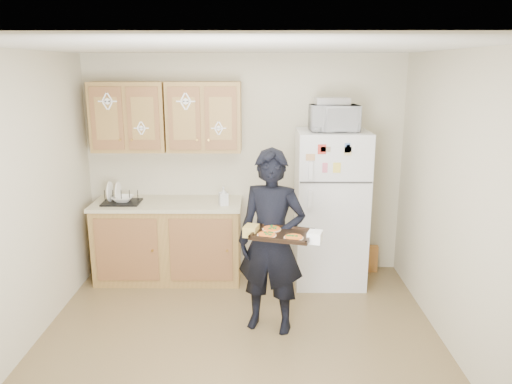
% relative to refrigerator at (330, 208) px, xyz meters
% --- Properties ---
extents(floor, '(3.60, 3.60, 0.00)m').
position_rel_refrigerator_xyz_m(floor, '(-0.95, -1.43, -0.85)').
color(floor, brown).
rests_on(floor, ground).
extents(ceiling, '(3.60, 3.60, 0.00)m').
position_rel_refrigerator_xyz_m(ceiling, '(-0.95, -1.43, 1.65)').
color(ceiling, silver).
rests_on(ceiling, wall_back).
extents(wall_back, '(3.60, 0.04, 2.50)m').
position_rel_refrigerator_xyz_m(wall_back, '(-0.95, 0.37, 0.40)').
color(wall_back, beige).
rests_on(wall_back, floor).
extents(wall_front, '(3.60, 0.04, 2.50)m').
position_rel_refrigerator_xyz_m(wall_front, '(-0.95, -3.23, 0.40)').
color(wall_front, beige).
rests_on(wall_front, floor).
extents(wall_left, '(0.04, 3.60, 2.50)m').
position_rel_refrigerator_xyz_m(wall_left, '(-2.75, -1.43, 0.40)').
color(wall_left, beige).
rests_on(wall_left, floor).
extents(wall_right, '(0.04, 3.60, 2.50)m').
position_rel_refrigerator_xyz_m(wall_right, '(0.85, -1.43, 0.40)').
color(wall_right, beige).
rests_on(wall_right, floor).
extents(refrigerator, '(0.75, 0.70, 1.70)m').
position_rel_refrigerator_xyz_m(refrigerator, '(0.00, 0.00, 0.00)').
color(refrigerator, silver).
rests_on(refrigerator, floor).
extents(base_cabinet, '(1.60, 0.60, 0.86)m').
position_rel_refrigerator_xyz_m(base_cabinet, '(-1.80, 0.05, -0.42)').
color(base_cabinet, brown).
rests_on(base_cabinet, floor).
extents(countertop, '(1.64, 0.64, 0.04)m').
position_rel_refrigerator_xyz_m(countertop, '(-1.80, 0.05, 0.03)').
color(countertop, '#BCB391').
rests_on(countertop, base_cabinet).
extents(upper_cab_left, '(0.80, 0.33, 0.75)m').
position_rel_refrigerator_xyz_m(upper_cab_left, '(-2.20, 0.18, 0.98)').
color(upper_cab_left, brown).
rests_on(upper_cab_left, wall_back).
extents(upper_cab_right, '(0.80, 0.33, 0.75)m').
position_rel_refrigerator_xyz_m(upper_cab_right, '(-1.38, 0.18, 0.98)').
color(upper_cab_right, brown).
rests_on(upper_cab_right, wall_back).
extents(cereal_box, '(0.20, 0.07, 0.32)m').
position_rel_refrigerator_xyz_m(cereal_box, '(0.52, 0.24, -0.69)').
color(cereal_box, gold).
rests_on(cereal_box, floor).
extents(person, '(0.70, 0.56, 1.68)m').
position_rel_refrigerator_xyz_m(person, '(-0.67, -1.07, -0.01)').
color(person, black).
rests_on(person, floor).
extents(baking_tray, '(0.56, 0.48, 0.04)m').
position_rel_refrigerator_xyz_m(baking_tray, '(-0.58, -1.36, 0.16)').
color(baking_tray, black).
rests_on(baking_tray, person).
extents(pizza_front_left, '(0.16, 0.16, 0.02)m').
position_rel_refrigerator_xyz_m(pizza_front_left, '(-0.72, -1.40, 0.17)').
color(pizza_front_left, orange).
rests_on(pizza_front_left, baking_tray).
extents(pizza_front_right, '(0.16, 0.16, 0.02)m').
position_rel_refrigerator_xyz_m(pizza_front_right, '(-0.50, -1.47, 0.17)').
color(pizza_front_right, orange).
rests_on(pizza_front_right, baking_tray).
extents(pizza_back_left, '(0.16, 0.16, 0.02)m').
position_rel_refrigerator_xyz_m(pizza_back_left, '(-0.67, -1.25, 0.17)').
color(pizza_back_left, orange).
rests_on(pizza_back_left, baking_tray).
extents(microwave, '(0.51, 0.36, 0.27)m').
position_rel_refrigerator_xyz_m(microwave, '(-0.00, -0.05, 0.99)').
color(microwave, silver).
rests_on(microwave, refrigerator).
extents(foil_pan, '(0.36, 0.26, 0.07)m').
position_rel_refrigerator_xyz_m(foil_pan, '(-0.03, -0.02, 1.16)').
color(foil_pan, silver).
rests_on(foil_pan, microwave).
extents(dish_rack, '(0.41, 0.31, 0.16)m').
position_rel_refrigerator_xyz_m(dish_rack, '(-2.29, -0.00, 0.13)').
color(dish_rack, black).
rests_on(dish_rack, countertop).
extents(bowl, '(0.23, 0.23, 0.06)m').
position_rel_refrigerator_xyz_m(bowl, '(-2.28, -0.00, 0.10)').
color(bowl, white).
rests_on(bowl, dish_rack).
extents(soap_bottle, '(0.12, 0.12, 0.20)m').
position_rel_refrigerator_xyz_m(soap_bottle, '(-1.17, -0.07, 0.15)').
color(soap_bottle, silver).
rests_on(soap_bottle, countertop).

